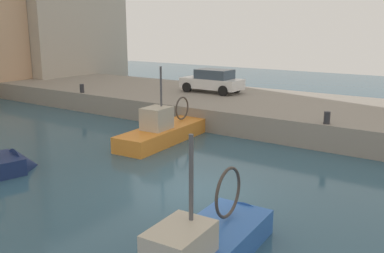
% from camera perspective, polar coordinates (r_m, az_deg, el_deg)
% --- Properties ---
extents(water_surface, '(80.00, 80.00, 0.00)m').
position_cam_1_polar(water_surface, '(14.47, 0.50, -8.63)').
color(water_surface, '#2D5166').
rests_on(water_surface, ground).
extents(quay_wall, '(9.00, 56.00, 1.20)m').
position_cam_1_polar(quay_wall, '(24.30, 15.99, 1.37)').
color(quay_wall, gray).
rests_on(quay_wall, ground).
extents(fishing_boat_orange, '(6.66, 2.01, 4.35)m').
position_cam_1_polar(fishing_boat_orange, '(20.75, -3.26, -1.43)').
color(fishing_boat_orange, orange).
rests_on(fishing_boat_orange, ground).
extents(parked_car_white, '(1.93, 4.03, 1.51)m').
position_cam_1_polar(parked_car_white, '(27.75, 2.77, 6.15)').
color(parked_car_white, silver).
rests_on(parked_car_white, quay_wall).
extents(mooring_bollard_south, '(0.28, 0.28, 0.55)m').
position_cam_1_polar(mooring_bollard_south, '(19.66, 17.67, 1.13)').
color(mooring_bollard_south, '#2D2D33').
rests_on(mooring_bollard_south, quay_wall).
extents(mooring_bollard_mid, '(0.28, 0.28, 0.55)m').
position_cam_1_polar(mooring_bollard_mid, '(28.64, -14.56, 4.98)').
color(mooring_bollard_mid, '#2D2D33').
rests_on(mooring_bollard_mid, quay_wall).
extents(waterfront_building_central, '(10.34, 8.39, 13.20)m').
position_cam_1_polar(waterfront_building_central, '(42.44, -17.72, 14.32)').
color(waterfront_building_central, '#B2A899').
rests_on(waterfront_building_central, ground).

